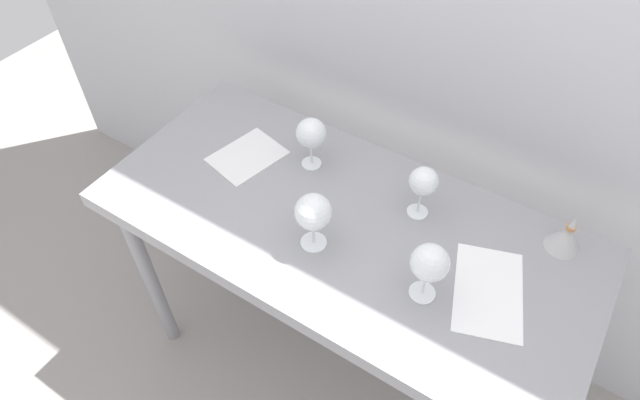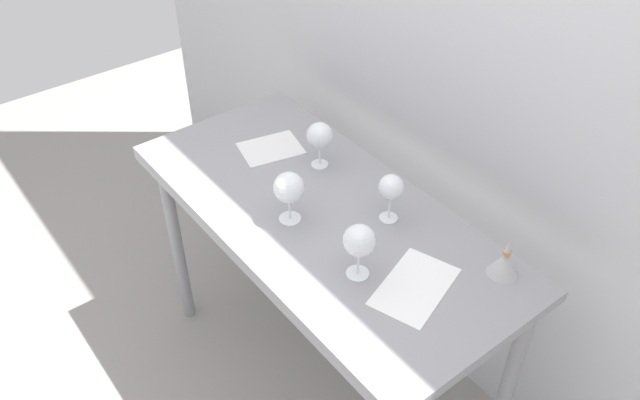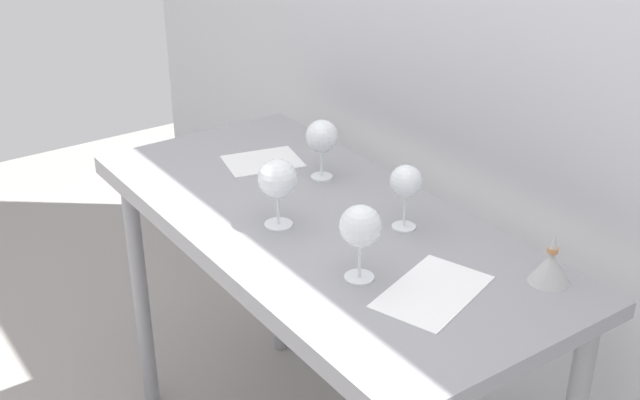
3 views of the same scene
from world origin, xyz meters
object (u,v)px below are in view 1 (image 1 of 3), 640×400
(tasting_sheet_upper, at_px, (488,291))
(decanter_funnel, at_px, (566,237))
(wine_glass_far_left, at_px, (311,134))
(wine_glass_near_right, at_px, (430,264))
(tasting_sheet_lower, at_px, (247,156))
(wine_glass_near_center, at_px, (313,213))
(wine_glass_far_right, at_px, (423,183))

(tasting_sheet_upper, relative_size, decanter_funnel, 2.21)
(wine_glass_far_left, distance_m, decanter_funnel, 0.75)
(wine_glass_near_right, relative_size, tasting_sheet_lower, 0.83)
(wine_glass_near_center, bearing_deg, tasting_sheet_upper, 13.26)
(wine_glass_near_right, relative_size, tasting_sheet_upper, 0.66)
(wine_glass_near_right, distance_m, tasting_sheet_upper, 0.21)
(wine_glass_near_right, bearing_deg, wine_glass_far_left, 153.79)
(wine_glass_near_right, xyz_separation_m, tasting_sheet_lower, (-0.67, 0.16, -0.12))
(wine_glass_far_left, bearing_deg, tasting_sheet_upper, -13.13)
(wine_glass_near_right, height_order, tasting_sheet_lower, wine_glass_near_right)
(tasting_sheet_upper, xyz_separation_m, decanter_funnel, (0.11, 0.24, 0.04))
(tasting_sheet_upper, bearing_deg, tasting_sheet_lower, 156.48)
(tasting_sheet_upper, bearing_deg, wine_glass_near_center, 174.39)
(tasting_sheet_lower, bearing_deg, wine_glass_far_left, 36.32)
(decanter_funnel, bearing_deg, tasting_sheet_upper, -115.34)
(decanter_funnel, bearing_deg, wine_glass_far_right, -165.46)
(wine_glass_near_right, distance_m, wine_glass_far_right, 0.27)
(wine_glass_near_center, relative_size, wine_glass_far_right, 1.06)
(wine_glass_far_left, xyz_separation_m, wine_glass_near_right, (0.48, -0.24, 0.01))
(wine_glass_near_center, distance_m, decanter_funnel, 0.67)
(decanter_funnel, bearing_deg, tasting_sheet_lower, -169.36)
(decanter_funnel, bearing_deg, wine_glass_near_center, -148.53)
(wine_glass_near_center, xyz_separation_m, tasting_sheet_upper, (0.45, 0.11, -0.12))
(wine_glass_near_center, distance_m, wine_glass_far_right, 0.31)
(wine_glass_near_center, relative_size, decanter_funnel, 1.45)
(wine_glass_near_right, xyz_separation_m, wine_glass_far_right, (-0.13, 0.23, -0.00))
(wine_glass_near_right, xyz_separation_m, decanter_funnel, (0.25, 0.33, -0.09))
(wine_glass_near_center, distance_m, tasting_sheet_lower, 0.41)
(tasting_sheet_lower, relative_size, decanter_funnel, 1.77)
(wine_glass_near_right, distance_m, tasting_sheet_lower, 0.70)
(wine_glass_far_right, xyz_separation_m, decanter_funnel, (0.38, 0.10, -0.08))
(wine_glass_near_right, height_order, wine_glass_near_center, wine_glass_near_right)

